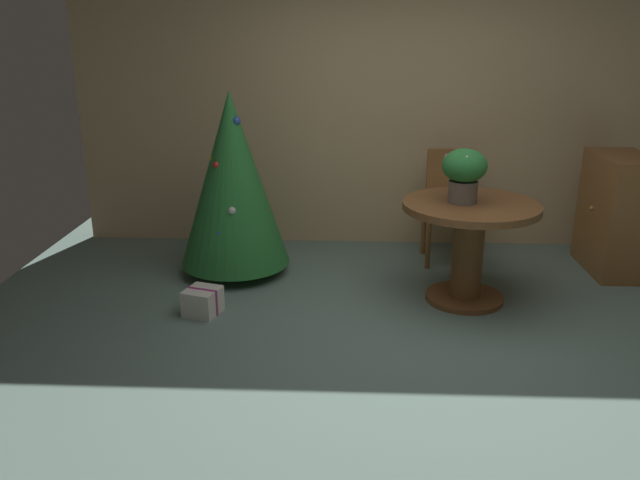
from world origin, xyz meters
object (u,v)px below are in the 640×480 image
holiday_tree (232,180)px  wooden_cabinet (617,214)px  wooden_chair_far (450,198)px  gift_box_cream (203,301)px  round_dining_table (469,235)px  flower_vase (464,171)px

holiday_tree → wooden_cabinet: (3.21, 0.19, -0.31)m
holiday_tree → wooden_cabinet: bearing=3.5°
wooden_chair_far → gift_box_cream: wooden_chair_far is taller
round_dining_table → wooden_chair_far: size_ratio=1.03×
holiday_tree → flower_vase: bearing=-15.7°
round_dining_table → flower_vase: flower_vase is taller
flower_vase → gift_box_cream: bearing=-169.6°
flower_vase → wooden_chair_far: flower_vase is taller
gift_box_cream → flower_vase: bearing=10.4°
holiday_tree → gift_box_cream: (-0.10, -0.85, -0.71)m
flower_vase → wooden_cabinet: (1.43, 0.70, -0.51)m
wooden_chair_far → wooden_cabinet: (1.36, -0.24, -0.06)m
round_dining_table → flower_vase: size_ratio=2.54×
gift_box_cream → holiday_tree: bearing=83.2°
flower_vase → wooden_chair_far: size_ratio=0.40×
wooden_chair_far → wooden_cabinet: 1.39m
round_dining_table → wooden_cabinet: bearing=27.3°
wooden_chair_far → gift_box_cream: 2.38m
wooden_chair_far → holiday_tree: (-1.85, -0.43, 0.25)m
flower_vase → wooden_chair_far: 1.04m
flower_vase → gift_box_cream: flower_vase is taller
flower_vase → wooden_cabinet: 1.67m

